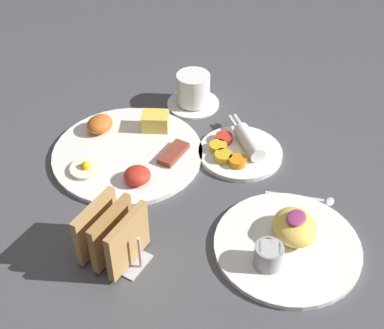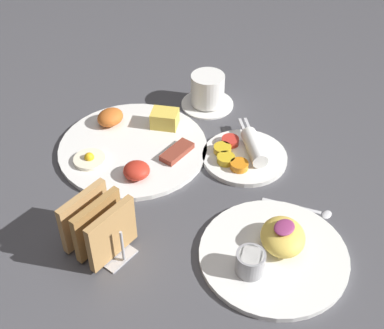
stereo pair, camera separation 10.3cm
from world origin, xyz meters
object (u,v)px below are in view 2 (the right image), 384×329
Objects in this scene: plate_condiments at (243,154)px; coffee_cup at (208,92)px; plate_breakfast at (133,145)px; toast_rack at (98,227)px; plate_foreground at (274,250)px.

coffee_cup is at bearing 58.16° from plate_condiments.
plate_breakfast is 0.27m from toast_rack.
toast_rack reaches higher than plate_condiments.
plate_foreground reaches higher than plate_breakfast.
coffee_cup is at bearing 14.00° from toast_rack.
plate_breakfast is 1.77× the size of plate_condiments.
plate_foreground is at bearing -99.48° from plate_breakfast.
toast_rack is (-0.34, 0.06, 0.04)m from plate_condiments.
plate_breakfast is 0.38m from plate_foreground.
coffee_cup is (0.45, 0.11, -0.01)m from toast_rack.
toast_rack reaches higher than plate_foreground.
coffee_cup is at bearing 51.11° from plate_foreground.
toast_rack is at bearing -148.98° from plate_breakfast.
coffee_cup is at bearing -6.22° from plate_breakfast.
plate_foreground reaches higher than plate_condiments.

